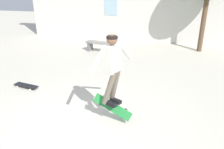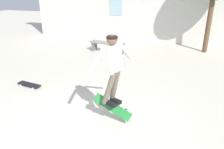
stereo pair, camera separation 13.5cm
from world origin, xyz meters
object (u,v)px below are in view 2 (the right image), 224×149
(skater, at_px, (112,64))
(skateboard_resting, at_px, (29,84))
(skateboard_flipping, at_px, (113,107))
(park_bench, at_px, (107,45))

(skater, distance_m, skateboard_resting, 3.34)
(skateboard_flipping, bearing_deg, skater, -82.01)
(park_bench, bearing_deg, skateboard_resting, -93.72)
(park_bench, distance_m, skateboard_resting, 4.29)
(skateboard_flipping, xyz_separation_m, skateboard_resting, (-2.90, 0.97, -0.29))
(park_bench, distance_m, skater, 5.60)
(skater, xyz_separation_m, skateboard_resting, (-2.91, 1.02, -1.29))
(skateboard_resting, bearing_deg, skater, -11.00)
(skater, bearing_deg, skateboard_resting, -175.40)
(park_bench, xyz_separation_m, skateboard_resting, (-1.03, -4.15, -0.27))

